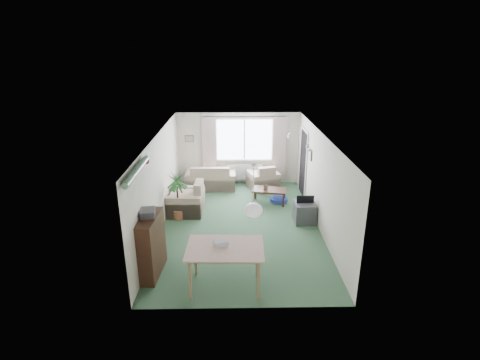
{
  "coord_description": "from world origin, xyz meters",
  "views": [
    {
      "loc": [
        -0.17,
        -8.74,
        4.41
      ],
      "look_at": [
        0.0,
        0.3,
        1.15
      ],
      "focal_mm": 28.0,
      "sensor_mm": 36.0,
      "label": 1
    }
  ],
  "objects_px": {
    "armchair_corner": "(263,176)",
    "pet_bed": "(279,200)",
    "houseplant": "(178,195)",
    "tv_cube": "(304,212)",
    "sofa": "(211,176)",
    "armchair_left": "(186,197)",
    "dining_table": "(225,268)",
    "bookshelf": "(151,245)",
    "coffee_table": "(269,196)"
  },
  "relations": [
    {
      "from": "tv_cube",
      "to": "pet_bed",
      "type": "bearing_deg",
      "value": 109.4
    },
    {
      "from": "houseplant",
      "to": "tv_cube",
      "type": "height_order",
      "value": "houseplant"
    },
    {
      "from": "sofa",
      "to": "pet_bed",
      "type": "bearing_deg",
      "value": 151.52
    },
    {
      "from": "bookshelf",
      "to": "pet_bed",
      "type": "bearing_deg",
      "value": 54.95
    },
    {
      "from": "armchair_corner",
      "to": "pet_bed",
      "type": "bearing_deg",
      "value": 93.23
    },
    {
      "from": "bookshelf",
      "to": "tv_cube",
      "type": "distance_m",
      "value": 4.24
    },
    {
      "from": "houseplant",
      "to": "dining_table",
      "type": "relative_size",
      "value": 1.01
    },
    {
      "from": "coffee_table",
      "to": "sofa",
      "type": "bearing_deg",
      "value": 144.37
    },
    {
      "from": "coffee_table",
      "to": "dining_table",
      "type": "distance_m",
      "value": 4.25
    },
    {
      "from": "armchair_left",
      "to": "bookshelf",
      "type": "bearing_deg",
      "value": -3.66
    },
    {
      "from": "tv_cube",
      "to": "pet_bed",
      "type": "distance_m",
      "value": 1.49
    },
    {
      "from": "sofa",
      "to": "pet_bed",
      "type": "xyz_separation_m",
      "value": [
        2.09,
        -1.16,
        -0.35
      ]
    },
    {
      "from": "bookshelf",
      "to": "pet_bed",
      "type": "distance_m",
      "value": 4.82
    },
    {
      "from": "armchair_left",
      "to": "coffee_table",
      "type": "relative_size",
      "value": 1.04
    },
    {
      "from": "pet_bed",
      "to": "sofa",
      "type": "bearing_deg",
      "value": 151.05
    },
    {
      "from": "bookshelf",
      "to": "tv_cube",
      "type": "relative_size",
      "value": 2.14
    },
    {
      "from": "houseplant",
      "to": "sofa",
      "type": "bearing_deg",
      "value": 72.07
    },
    {
      "from": "coffee_table",
      "to": "bookshelf",
      "type": "bearing_deg",
      "value": -127.35
    },
    {
      "from": "dining_table",
      "to": "tv_cube",
      "type": "distance_m",
      "value": 3.47
    },
    {
      "from": "sofa",
      "to": "pet_bed",
      "type": "height_order",
      "value": "sofa"
    },
    {
      "from": "armchair_left",
      "to": "tv_cube",
      "type": "relative_size",
      "value": 1.71
    },
    {
      "from": "coffee_table",
      "to": "tv_cube",
      "type": "bearing_deg",
      "value": -57.17
    },
    {
      "from": "sofa",
      "to": "bookshelf",
      "type": "relative_size",
      "value": 1.27
    },
    {
      "from": "armchair_left",
      "to": "pet_bed",
      "type": "relative_size",
      "value": 1.93
    },
    {
      "from": "bookshelf",
      "to": "houseplant",
      "type": "xyz_separation_m",
      "value": [
        0.19,
        2.54,
        0.05
      ]
    },
    {
      "from": "sofa",
      "to": "armchair_corner",
      "type": "bearing_deg",
      "value": 179.62
    },
    {
      "from": "dining_table",
      "to": "pet_bed",
      "type": "height_order",
      "value": "dining_table"
    },
    {
      "from": "houseplant",
      "to": "armchair_left",
      "type": "bearing_deg",
      "value": 70.72
    },
    {
      "from": "pet_bed",
      "to": "armchair_corner",
      "type": "bearing_deg",
      "value": 109.33
    },
    {
      "from": "coffee_table",
      "to": "pet_bed",
      "type": "relative_size",
      "value": 1.85
    },
    {
      "from": "pet_bed",
      "to": "coffee_table",
      "type": "bearing_deg",
      "value": -157.74
    },
    {
      "from": "pet_bed",
      "to": "houseplant",
      "type": "bearing_deg",
      "value": -157.9
    },
    {
      "from": "armchair_corner",
      "to": "bookshelf",
      "type": "bearing_deg",
      "value": 45.3
    },
    {
      "from": "sofa",
      "to": "dining_table",
      "type": "xyz_separation_m",
      "value": [
        0.57,
        -5.35,
        0.02
      ]
    },
    {
      "from": "armchair_left",
      "to": "bookshelf",
      "type": "distance_m",
      "value": 3.0
    },
    {
      "from": "pet_bed",
      "to": "tv_cube",
      "type": "bearing_deg",
      "value": -69.81
    },
    {
      "from": "coffee_table",
      "to": "tv_cube",
      "type": "xyz_separation_m",
      "value": [
        0.81,
        -1.26,
        0.05
      ]
    },
    {
      "from": "armchair_corner",
      "to": "pet_bed",
      "type": "distance_m",
      "value": 1.25
    },
    {
      "from": "dining_table",
      "to": "tv_cube",
      "type": "height_order",
      "value": "dining_table"
    },
    {
      "from": "coffee_table",
      "to": "tv_cube",
      "type": "relative_size",
      "value": 1.64
    },
    {
      "from": "armchair_left",
      "to": "dining_table",
      "type": "relative_size",
      "value": 0.75
    },
    {
      "from": "sofa",
      "to": "houseplant",
      "type": "relative_size",
      "value": 1.18
    },
    {
      "from": "sofa",
      "to": "armchair_corner",
      "type": "relative_size",
      "value": 1.77
    },
    {
      "from": "sofa",
      "to": "tv_cube",
      "type": "height_order",
      "value": "sofa"
    },
    {
      "from": "armchair_left",
      "to": "tv_cube",
      "type": "xyz_separation_m",
      "value": [
        3.2,
        -0.66,
        -0.18
      ]
    },
    {
      "from": "tv_cube",
      "to": "bookshelf",
      "type": "bearing_deg",
      "value": -147.63
    },
    {
      "from": "coffee_table",
      "to": "dining_table",
      "type": "height_order",
      "value": "dining_table"
    },
    {
      "from": "houseplant",
      "to": "pet_bed",
      "type": "height_order",
      "value": "houseplant"
    },
    {
      "from": "houseplant",
      "to": "dining_table",
      "type": "distance_m",
      "value": 3.32
    },
    {
      "from": "sofa",
      "to": "houseplant",
      "type": "xyz_separation_m",
      "value": [
        -0.75,
        -2.31,
        0.28
      ]
    }
  ]
}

